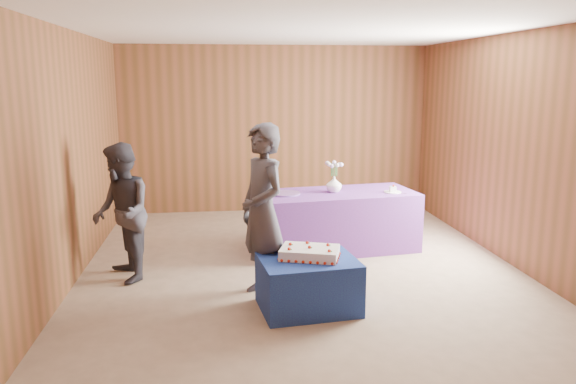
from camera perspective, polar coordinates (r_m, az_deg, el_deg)
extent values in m
plane|color=gray|center=(6.60, 1.34, -7.77)|extent=(6.00, 6.00, 0.00)
cube|color=brown|center=(9.25, -1.33, 6.37)|extent=(5.00, 0.04, 2.70)
cube|color=brown|center=(3.40, 8.80, -2.76)|extent=(5.00, 0.04, 2.70)
cube|color=brown|center=(6.42, -21.31, 3.30)|extent=(0.04, 6.00, 2.70)
cube|color=brown|center=(7.09, 21.85, 3.97)|extent=(0.04, 6.00, 2.70)
cube|color=white|center=(6.25, 1.46, 16.29)|extent=(5.00, 6.00, 0.04)
cube|color=navy|center=(5.42, 2.06, -9.33)|extent=(0.98, 0.80, 0.50)
cube|color=#6E3593|center=(7.25, 4.92, -2.93)|extent=(2.10, 1.16, 0.75)
cube|color=silver|center=(5.37, 2.22, -6.18)|extent=(0.62, 0.51, 0.10)
sphere|color=#A41C0C|center=(5.25, -1.01, -6.96)|extent=(0.03, 0.03, 0.03)
sphere|color=#A41C0C|center=(5.18, 4.89, -7.29)|extent=(0.03, 0.03, 0.03)
sphere|color=#A41C0C|center=(5.59, -0.25, -5.82)|extent=(0.03, 0.03, 0.03)
sphere|color=#A41C0C|center=(5.52, 5.29, -6.11)|extent=(0.03, 0.03, 0.03)
sphere|color=#A41C0C|center=(5.29, 0.34, -5.70)|extent=(0.03, 0.03, 0.03)
cone|color=#166123|center=(5.29, 0.58, -5.80)|extent=(0.02, 0.02, 0.02)
sphere|color=#A41C0C|center=(5.41, 3.87, -5.34)|extent=(0.03, 0.03, 0.03)
cone|color=#166123|center=(5.41, 4.10, -5.44)|extent=(0.02, 0.02, 0.02)
sphere|color=#A41C0C|center=(5.35, 2.23, -5.51)|extent=(0.03, 0.03, 0.03)
cone|color=#166123|center=(5.35, 2.46, -5.61)|extent=(0.02, 0.02, 0.02)
imported|color=white|center=(7.16, 4.69, 0.80)|extent=(0.20, 0.20, 0.21)
cylinder|color=#2A6A2F|center=(7.14, 5.01, 2.23)|extent=(0.01, 0.01, 0.15)
sphere|color=silver|center=(7.14, 5.45, 2.84)|extent=(0.05, 0.05, 0.05)
cylinder|color=#2A6A2F|center=(7.16, 4.90, 2.26)|extent=(0.01, 0.01, 0.15)
sphere|color=silver|center=(7.19, 5.18, 2.91)|extent=(0.05, 0.05, 0.05)
cylinder|color=#2A6A2F|center=(7.17, 4.71, 2.27)|extent=(0.01, 0.01, 0.15)
sphere|color=silver|center=(7.21, 4.71, 2.94)|extent=(0.05, 0.05, 0.05)
cylinder|color=#2A6A2F|center=(7.16, 4.52, 2.26)|extent=(0.01, 0.01, 0.15)
sphere|color=silver|center=(7.19, 4.24, 2.92)|extent=(0.05, 0.05, 0.05)
cylinder|color=#2A6A2F|center=(7.14, 4.42, 2.23)|extent=(0.01, 0.01, 0.15)
sphere|color=silver|center=(7.13, 3.99, 2.86)|extent=(0.05, 0.05, 0.05)
cylinder|color=#2A6A2F|center=(7.11, 4.46, 2.20)|extent=(0.01, 0.01, 0.15)
sphere|color=silver|center=(7.07, 4.09, 2.78)|extent=(0.05, 0.05, 0.05)
cylinder|color=#2A6A2F|center=(7.10, 4.62, 2.18)|extent=(0.01, 0.01, 0.15)
sphere|color=silver|center=(7.03, 4.49, 2.73)|extent=(0.05, 0.05, 0.05)
cylinder|color=#2A6A2F|center=(7.10, 4.83, 2.18)|extent=(0.01, 0.01, 0.15)
sphere|color=silver|center=(7.03, 5.00, 2.72)|extent=(0.05, 0.05, 0.05)
cylinder|color=#2A6A2F|center=(7.11, 4.98, 2.20)|extent=(0.01, 0.01, 0.15)
sphere|color=silver|center=(7.08, 5.39, 2.77)|extent=(0.05, 0.05, 0.05)
cylinder|color=#6E4A95|center=(7.02, -0.37, -0.14)|extent=(0.45, 0.45, 0.02)
cylinder|color=white|center=(7.26, 10.58, 0.00)|extent=(0.27, 0.27, 0.01)
cube|color=silver|center=(7.25, 10.59, 0.31)|extent=(0.08, 0.07, 0.07)
sphere|color=#A41C0C|center=(7.22, 10.66, 0.64)|extent=(0.03, 0.03, 0.03)
cube|color=silver|center=(7.19, 10.97, -0.15)|extent=(0.26, 0.02, 0.00)
imported|color=#3A3943|center=(5.56, -2.61, -2.02)|extent=(0.64, 0.75, 1.76)
imported|color=#33313B|center=(6.29, -16.55, -2.06)|extent=(0.79, 0.89, 1.51)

